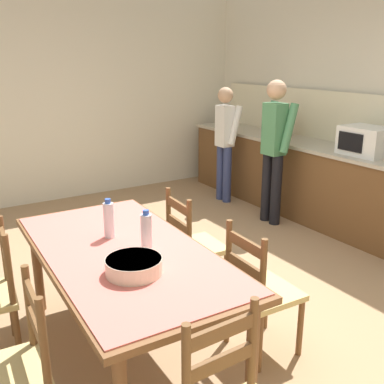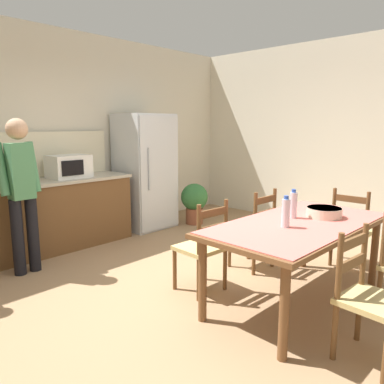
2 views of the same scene
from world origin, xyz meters
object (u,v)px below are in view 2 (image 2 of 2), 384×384
at_px(microwave, 69,166).
at_px(bottle_off_centre, 293,205).
at_px(bottle_near_centre, 286,213).
at_px(serving_bowl, 324,212).
at_px(chair_side_near_left, 368,298).
at_px(dining_table, 299,230).
at_px(refrigerator, 145,172).
at_px(potted_plant, 194,201).
at_px(chair_side_far_right, 254,230).
at_px(chair_head_end, 353,229).
at_px(chair_side_far_left, 203,247).
at_px(person_at_counter, 21,188).

bearing_deg(microwave, bottle_off_centre, -77.44).
distance_m(bottle_near_centre, serving_bowl, 0.58).
xyz_separation_m(bottle_off_centre, chair_side_near_left, (-0.54, -0.88, -0.44)).
bearing_deg(dining_table, microwave, 100.31).
xyz_separation_m(refrigerator, potted_plant, (0.67, -0.43, -0.50)).
bearing_deg(chair_side_far_right, microwave, -64.23).
bearing_deg(potted_plant, refrigerator, 147.30).
bearing_deg(bottle_off_centre, chair_side_near_left, -121.56).
xyz_separation_m(chair_head_end, chair_side_near_left, (-1.68, -0.73, 0.00)).
bearing_deg(chair_side_far_left, refrigerator, -113.57).
bearing_deg(dining_table, serving_bowl, -13.47).
distance_m(refrigerator, person_at_counter, 2.18).
xyz_separation_m(dining_table, bottle_near_centre, (-0.24, 0.01, 0.20)).
bearing_deg(chair_side_far_left, chair_head_end, 157.51).
distance_m(bottle_near_centre, bottle_off_centre, 0.35).
distance_m(dining_table, chair_side_far_right, 0.91).
distance_m(bottle_near_centre, person_at_counter, 2.75).
height_order(microwave, bottle_near_centre, microwave).
xyz_separation_m(microwave, bottle_off_centre, (0.65, -2.90, -0.19)).
xyz_separation_m(microwave, potted_plant, (1.95, -0.45, -0.68)).
bearing_deg(chair_side_far_right, person_at_counter, -41.47).
height_order(bottle_off_centre, person_at_counter, person_at_counter).
distance_m(refrigerator, microwave, 1.29).
bearing_deg(bottle_near_centre, refrigerator, 72.12).
bearing_deg(bottle_off_centre, microwave, 102.56).
distance_m(chair_head_end, chair_side_near_left, 1.84).
distance_m(bottle_off_centre, serving_bowl, 0.31).
distance_m(chair_side_far_left, potted_plant, 2.55).
xyz_separation_m(chair_head_end, potted_plant, (0.16, 2.60, -0.06)).
bearing_deg(person_at_counter, refrigerator, -76.74).
bearing_deg(person_at_counter, bottle_near_centre, -155.21).
bearing_deg(chair_side_far_left, chair_side_far_right, -177.68).
height_order(serving_bowl, person_at_counter, person_at_counter).
height_order(bottle_off_centre, chair_head_end, bottle_off_centre).
height_order(bottle_off_centre, potted_plant, bottle_off_centre).
relative_size(bottle_off_centre, potted_plant, 0.40).
relative_size(bottle_near_centre, chair_side_far_right, 0.30).
relative_size(microwave, chair_side_far_left, 0.55).
height_order(chair_side_far_right, chair_head_end, same).
xyz_separation_m(chair_side_far_left, chair_head_end, (1.65, -0.81, 0.00)).
distance_m(serving_bowl, chair_side_near_left, 1.09).
bearing_deg(bottle_near_centre, serving_bowl, -8.47).
relative_size(chair_side_far_right, chair_head_end, 1.00).
bearing_deg(bottle_near_centre, microwave, 95.91).
xyz_separation_m(chair_side_far_left, person_at_counter, (-0.98, 1.72, 0.50)).
height_order(dining_table, bottle_near_centre, bottle_near_centre).
bearing_deg(potted_plant, dining_table, -118.50).
height_order(microwave, bottle_off_centre, microwave).
bearing_deg(refrigerator, dining_table, -103.66).
height_order(microwave, chair_side_far_right, microwave).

